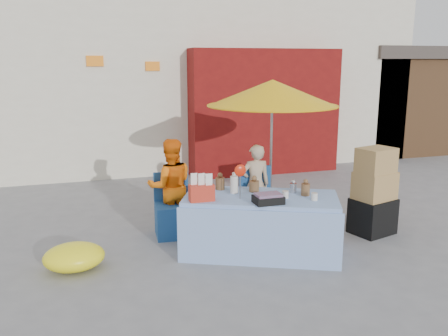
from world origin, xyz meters
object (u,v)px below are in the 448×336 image
object	(u,v)px
chair_right	(258,209)
umbrella	(272,93)
box_stack	(374,194)
market_table	(260,224)
vendor_beige	(255,184)
chair_left	(173,217)
vendor_orange	(171,186)

from	to	relation	value
chair_right	umbrella	world-z (taller)	umbrella
box_stack	market_table	bearing A→B (deg)	-174.41
vendor_beige	umbrella	bearing A→B (deg)	-149.31
market_table	chair_right	distance (m)	0.98
vendor_beige	box_stack	bearing A→B (deg)	152.16
chair_left	vendor_beige	size ratio (longest dim) A/B	0.72
chair_right	box_stack	size ratio (longest dim) A/B	0.70
chair_left	vendor_beige	world-z (taller)	vendor_beige
vendor_beige	box_stack	size ratio (longest dim) A/B	0.98
market_table	chair_left	xyz separation A→B (m)	(-0.91, 0.91, -0.12)
chair_right	vendor_beige	distance (m)	0.36
vendor_orange	chair_left	bearing A→B (deg)	94.61
chair_left	vendor_beige	distance (m)	1.30
vendor_orange	box_stack	bearing A→B (deg)	165.85
market_table	vendor_beige	world-z (taller)	vendor_beige
chair_right	vendor_orange	xyz separation A→B (m)	(-1.25, 0.13, 0.41)
chair_right	chair_left	bearing A→B (deg)	-175.88
market_table	vendor_orange	bearing A→B (deg)	155.54
chair_left	umbrella	bearing A→B (deg)	14.52
chair_right	vendor_orange	size ratio (longest dim) A/B	0.64
market_table	vendor_orange	world-z (taller)	vendor_orange
vendor_orange	vendor_beige	xyz separation A→B (m)	(1.25, 0.00, -0.07)
box_stack	umbrella	bearing A→B (deg)	137.11
chair_right	box_stack	world-z (taller)	box_stack
chair_left	chair_right	size ratio (longest dim) A/B	1.00
market_table	umbrella	distance (m)	2.03
vendor_orange	umbrella	size ratio (longest dim) A/B	0.63
chair_left	box_stack	distance (m)	2.77
umbrella	box_stack	bearing A→B (deg)	-42.89
market_table	vendor_beige	distance (m)	1.12
market_table	chair_right	xyz separation A→B (m)	(0.34, 0.91, -0.12)
market_table	vendor_beige	size ratio (longest dim) A/B	1.78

